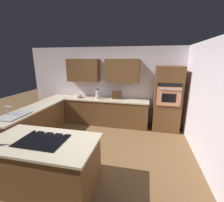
{
  "coord_description": "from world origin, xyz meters",
  "views": [
    {
      "loc": [
        -1.19,
        3.19,
        2.2
      ],
      "look_at": [
        -0.28,
        -0.89,
        1.07
      ],
      "focal_mm": 24.88,
      "sensor_mm": 36.0,
      "label": 1
    }
  ],
  "objects_px": {
    "wall_oven": "(167,99)",
    "mixing_bowl": "(80,96)",
    "sink_unit": "(14,115)",
    "cooktop": "(42,140)",
    "spice_rack": "(117,95)",
    "blender": "(97,94)"
  },
  "relations": [
    {
      "from": "cooktop",
      "to": "spice_rack",
      "type": "distance_m",
      "value": 3.07
    },
    {
      "from": "cooktop",
      "to": "blender",
      "type": "height_order",
      "value": "blender"
    },
    {
      "from": "wall_oven",
      "to": "mixing_bowl",
      "type": "height_order",
      "value": "wall_oven"
    },
    {
      "from": "sink_unit",
      "to": "cooktop",
      "type": "xyz_separation_m",
      "value": [
        -1.4,
        0.87,
        -0.01
      ]
    },
    {
      "from": "blender",
      "to": "spice_rack",
      "type": "relative_size",
      "value": 1.09
    },
    {
      "from": "cooktop",
      "to": "wall_oven",
      "type": "bearing_deg",
      "value": -128.11
    },
    {
      "from": "sink_unit",
      "to": "spice_rack",
      "type": "xyz_separation_m",
      "value": [
        -2.08,
        -2.12,
        0.11
      ]
    },
    {
      "from": "spice_rack",
      "to": "blender",
      "type": "bearing_deg",
      "value": 9.08
    },
    {
      "from": "sink_unit",
      "to": "blender",
      "type": "bearing_deg",
      "value": -125.33
    },
    {
      "from": "wall_oven",
      "to": "mixing_bowl",
      "type": "bearing_deg",
      "value": 0.39
    },
    {
      "from": "cooktop",
      "to": "sink_unit",
      "type": "bearing_deg",
      "value": -32.06
    },
    {
      "from": "cooktop",
      "to": "mixing_bowl",
      "type": "relative_size",
      "value": 3.75
    },
    {
      "from": "mixing_bowl",
      "to": "spice_rack",
      "type": "bearing_deg",
      "value": -175.43
    },
    {
      "from": "blender",
      "to": "wall_oven",
      "type": "bearing_deg",
      "value": -179.5
    },
    {
      "from": "cooktop",
      "to": "blender",
      "type": "xyz_separation_m",
      "value": [
        -0.03,
        -2.89,
        0.14
      ]
    },
    {
      "from": "spice_rack",
      "to": "mixing_bowl",
      "type": "bearing_deg",
      "value": 4.57
    },
    {
      "from": "sink_unit",
      "to": "spice_rack",
      "type": "bearing_deg",
      "value": -134.45
    },
    {
      "from": "wall_oven",
      "to": "blender",
      "type": "height_order",
      "value": "wall_oven"
    },
    {
      "from": "sink_unit",
      "to": "mixing_bowl",
      "type": "relative_size",
      "value": 3.46
    },
    {
      "from": "sink_unit",
      "to": "wall_oven",
      "type": "bearing_deg",
      "value": -151.05
    },
    {
      "from": "wall_oven",
      "to": "spice_rack",
      "type": "xyz_separation_m",
      "value": [
        1.6,
        -0.08,
        0.03
      ]
    },
    {
      "from": "sink_unit",
      "to": "blender",
      "type": "xyz_separation_m",
      "value": [
        -1.43,
        -2.02,
        0.13
      ]
    }
  ]
}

